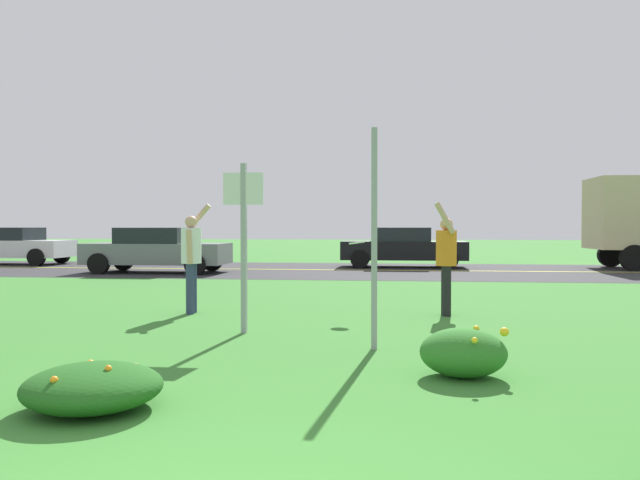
{
  "coord_description": "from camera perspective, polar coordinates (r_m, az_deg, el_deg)",
  "views": [
    {
      "loc": [
        0.93,
        -2.2,
        1.47
      ],
      "look_at": [
        -0.27,
        8.17,
        1.25
      ],
      "focal_mm": 34.46,
      "sensor_mm": 36.0,
      "label": 1
    }
  ],
  "objects": [
    {
      "name": "sign_post_by_roadside",
      "position": [
        7.38,
        5.06,
        0.1
      ],
      "size": [
        0.07,
        0.1,
        2.66
      ],
      "color": "#93969B",
      "rests_on": "ground"
    },
    {
      "name": "frisbee_white",
      "position": [
        10.24,
        3.45,
        -0.25
      ],
      "size": [
        0.27,
        0.27,
        0.07
      ],
      "color": "white"
    },
    {
      "name": "sign_post_near_path",
      "position": [
        8.55,
        -7.1,
        0.93
      ],
      "size": [
        0.56,
        0.1,
        2.35
      ],
      "color": "#93969B",
      "rests_on": "ground"
    },
    {
      "name": "highway_center_stripe",
      "position": [
        20.88,
        4.04,
        -2.8
      ],
      "size": [
        120.0,
        0.16,
        0.0
      ],
      "primitive_type": "cube",
      "color": "yellow",
      "rests_on": "ground"
    },
    {
      "name": "highway_strip",
      "position": [
        20.88,
        4.04,
        -2.82
      ],
      "size": [
        120.0,
        8.04,
        0.01
      ],
      "primitive_type": "cube",
      "color": "#2D2D30",
      "rests_on": "ground"
    },
    {
      "name": "person_thrower_white_shirt",
      "position": [
        10.66,
        -11.85,
        -1.33
      ],
      "size": [
        0.46,
        0.5,
        1.88
      ],
      "color": "silver",
      "rests_on": "ground"
    },
    {
      "name": "person_catcher_orange_shirt",
      "position": [
        10.39,
        11.63,
        -1.53
      ],
      "size": [
        0.39,
        0.5,
        1.89
      ],
      "color": "orange",
      "rests_on": "ground"
    },
    {
      "name": "daylily_clump_front_left",
      "position": [
        6.28,
        13.17,
        -10.13
      ],
      "size": [
        0.86,
        0.73,
        0.5
      ],
      "color": "#2D7526",
      "rests_on": "ground"
    },
    {
      "name": "car_gray_center_left",
      "position": [
        20.44,
        -14.92,
        -0.88
      ],
      "size": [
        4.5,
        2.0,
        1.45
      ],
      "color": "slate",
      "rests_on": "ground"
    },
    {
      "name": "ground_plane",
      "position": [
        11.64,
        1.98,
        -6.05
      ],
      "size": [
        120.0,
        120.0,
        0.0
      ],
      "primitive_type": "plane",
      "color": "#387A2D"
    },
    {
      "name": "car_black_center_right",
      "position": [
        22.64,
        7.69,
        -0.65
      ],
      "size": [
        4.5,
        2.0,
        1.45
      ],
      "color": "black",
      "rests_on": "ground"
    },
    {
      "name": "daylily_clump_mid_right",
      "position": [
        5.4,
        -20.34,
        -12.67
      ],
      "size": [
        1.12,
        1.07,
        0.39
      ],
      "color": "#1E5619",
      "rests_on": "ground"
    },
    {
      "name": "car_white_leftmost",
      "position": [
        27.08,
        -26.71,
        -0.46
      ],
      "size": [
        4.5,
        2.0,
        1.45
      ],
      "color": "silver",
      "rests_on": "ground"
    }
  ]
}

